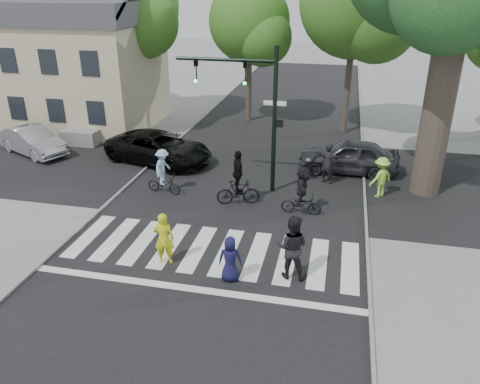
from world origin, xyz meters
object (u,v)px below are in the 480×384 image
object	(u,v)px
pedestrian_woman	(164,238)
cyclist_left	(163,174)
car_suv	(159,148)
car_grey	(349,156)
traffic_signal	(254,100)
pedestrian_adult	(292,247)
car_silver	(32,141)
pedestrian_child	(230,259)
cyclist_right	(302,193)
cyclist_mid	(238,183)

from	to	relation	value
pedestrian_woman	cyclist_left	world-z (taller)	cyclist_left
car_suv	car_grey	xyz separation A→B (m)	(9.08, 0.68, 0.03)
traffic_signal	pedestrian_adult	world-z (taller)	traffic_signal
car_grey	car_silver	bearing A→B (deg)	-86.24
pedestrian_child	cyclist_right	size ratio (longest dim) A/B	0.74
pedestrian_adult	car_silver	distance (m)	16.44
car_suv	car_grey	bearing A→B (deg)	-69.86
cyclist_left	car_suv	bearing A→B (deg)	114.40
pedestrian_child	cyclist_right	bearing A→B (deg)	-114.82
car_grey	pedestrian_woman	bearing A→B (deg)	-30.95
cyclist_right	car_suv	bearing A→B (deg)	150.92
traffic_signal	pedestrian_child	distance (m)	7.44
car_suv	cyclist_mid	bearing A→B (deg)	-112.33
pedestrian_child	car_suv	bearing A→B (deg)	-63.64
pedestrian_adult	car_grey	size ratio (longest dim) A/B	0.45
pedestrian_woman	car_grey	bearing A→B (deg)	-130.71
pedestrian_child	car_grey	world-z (taller)	car_grey
cyclist_left	cyclist_mid	distance (m)	3.31
cyclist_right	car_suv	world-z (taller)	cyclist_right
pedestrian_child	car_suv	xyz separation A→B (m)	(-5.76, 8.96, 0.02)
cyclist_left	cyclist_mid	world-z (taller)	cyclist_mid
pedestrian_adult	cyclist_left	distance (m)	7.75
cyclist_mid	car_grey	bearing A→B (deg)	46.54
pedestrian_woman	pedestrian_adult	xyz separation A→B (m)	(3.99, 0.11, 0.14)
cyclist_right	car_silver	distance (m)	14.69
traffic_signal	cyclist_left	xyz separation A→B (m)	(-3.58, -1.16, -3.06)
pedestrian_child	cyclist_right	distance (m)	5.12
cyclist_left	cyclist_right	distance (m)	5.87
pedestrian_woman	pedestrian_child	distance (m)	2.30
car_suv	pedestrian_adult	bearing A→B (deg)	-122.25
cyclist_left	pedestrian_adult	bearing A→B (deg)	-39.73
pedestrian_adult	cyclist_right	world-z (taller)	pedestrian_adult
traffic_signal	cyclist_mid	size ratio (longest dim) A/B	2.67
pedestrian_woman	car_silver	world-z (taller)	pedestrian_woman
pedestrian_woman	car_grey	world-z (taller)	pedestrian_woman
pedestrian_child	pedestrian_adult	bearing A→B (deg)	-167.67
pedestrian_woman	pedestrian_child	size ratio (longest dim) A/B	1.21
cyclist_right	car_suv	distance (m)	8.45
cyclist_left	cyclist_right	xyz separation A→B (m)	(5.83, -0.68, 0.03)
pedestrian_woman	pedestrian_adult	world-z (taller)	pedestrian_adult
pedestrian_woman	cyclist_left	size ratio (longest dim) A/B	0.91
pedestrian_adult	cyclist_left	size ratio (longest dim) A/B	1.06
cyclist_left	car_silver	bearing A→B (deg)	159.36
traffic_signal	car_suv	size ratio (longest dim) A/B	1.12
cyclist_mid	car_suv	distance (m)	6.15
pedestrian_woman	car_grey	xyz separation A→B (m)	(5.56, 9.16, -0.10)
car_suv	cyclist_right	bearing A→B (deg)	-103.22
cyclist_mid	cyclist_right	bearing A→B (deg)	-6.76
car_suv	car_grey	distance (m)	9.11
car_silver	car_grey	xyz separation A→B (m)	(15.88, 0.96, 0.08)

